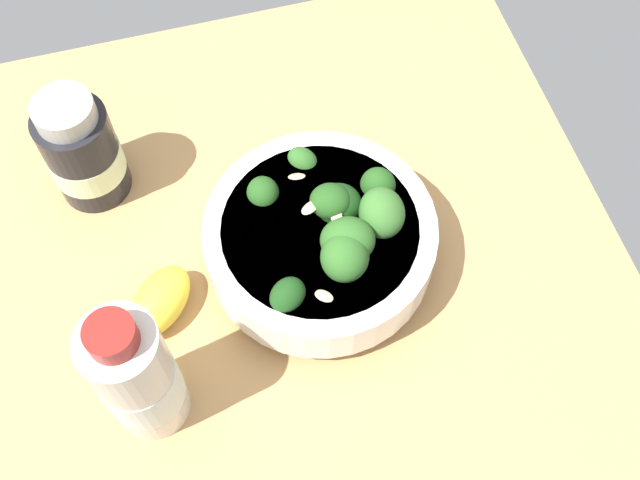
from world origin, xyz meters
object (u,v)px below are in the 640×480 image
(lemon_wedge, at_px, (160,301))
(bottle_tall, at_px, (83,152))
(bowl_of_broccoli, at_px, (323,238))
(bottle_short, at_px, (138,377))

(lemon_wedge, xyz_separation_m, bottle_tall, (0.15, 0.04, 0.03))
(bowl_of_broccoli, xyz_separation_m, lemon_wedge, (-0.01, 0.15, -0.02))
(bottle_tall, bearing_deg, bowl_of_broccoli, -126.44)
(bottle_tall, xyz_separation_m, bottle_short, (-0.23, -0.02, 0.02))
(bowl_of_broccoli, bearing_deg, lemon_wedge, 93.72)
(lemon_wedge, distance_m, bottle_tall, 0.16)
(lemon_wedge, distance_m, bottle_short, 0.10)
(bowl_of_broccoli, bearing_deg, bottle_tall, 53.56)
(bottle_tall, height_order, bottle_short, bottle_short)
(lemon_wedge, xyz_separation_m, bottle_short, (-0.08, 0.02, 0.05))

